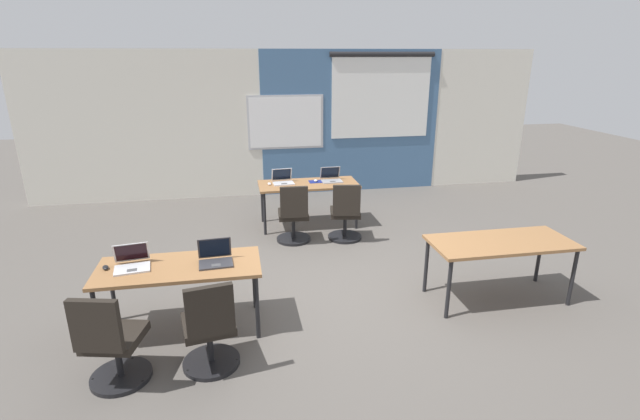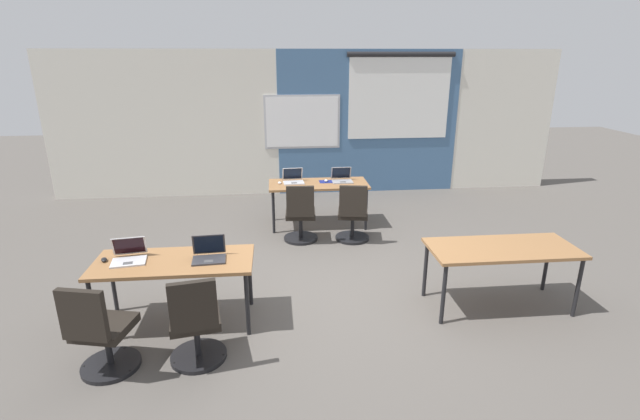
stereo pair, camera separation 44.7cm
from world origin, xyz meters
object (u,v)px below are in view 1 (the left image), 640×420
chair_near_left_inner (210,333)px  chair_far_right (345,217)px  mouse_far_left (269,184)px  mouse_far_right (316,180)px  desk_near_right (501,246)px  laptop_far_right (331,178)px  laptop_near_left_end (132,263)px  desk_far_center (308,187)px  chair_far_left (294,218)px  chair_near_left_end (112,347)px  desk_near_left (179,271)px  mouse_near_left_end (106,268)px  laptop_far_left (283,180)px  laptop_near_left_inner (215,258)px

chair_near_left_inner → chair_far_right: (1.89, 2.77, 0.00)m
mouse_far_left → chair_far_right: 1.37m
mouse_far_left → mouse_far_right: 0.76m
desk_near_right → laptop_far_right: bearing=115.2°
mouse_far_left → laptop_near_left_end: 3.20m
desk_near_right → chair_near_left_inner: (-3.20, -0.72, -0.28)m
desk_far_center → chair_far_left: 0.81m
mouse_far_left → mouse_far_right: (0.76, 0.05, 0.00)m
mouse_far_left → chair_near_left_inner: 3.65m
chair_far_left → desk_far_center: bearing=-112.7°
mouse_far_left → chair_near_left_end: size_ratio=0.11×
desk_near_left → mouse_far_right: size_ratio=14.92×
laptop_near_left_end → chair_near_left_end: laptop_near_left_end is taller
chair_near_left_inner → mouse_near_left_end: (-1.00, 0.76, 0.36)m
desk_far_center → laptop_far_right: 0.42m
desk_far_center → mouse_near_left_end: (-2.44, -2.75, 0.08)m
chair_far_left → laptop_far_right: 1.12m
chair_near_left_end → desk_near_right: bearing=-156.0°
desk_near_left → chair_near_left_inner: 0.83m
desk_near_right → chair_far_left: (-2.09, 2.12, -0.28)m
laptop_far_left → mouse_far_right: (0.54, -0.02, -0.03)m
chair_near_left_end → mouse_far_right: bearing=-110.1°
mouse_far_right → chair_far_left: bearing=-121.8°
desk_far_center → laptop_far_left: laptop_far_left is taller
desk_far_center → chair_near_left_end: chair_near_left_end is taller
chair_far_left → mouse_far_right: 0.96m
laptop_far_left → desk_far_center: bearing=-16.7°
desk_near_left → chair_far_left: chair_far_left is taller
laptop_far_left → laptop_far_right: size_ratio=1.06×
chair_far_left → laptop_near_left_inner: size_ratio=2.64×
desk_near_right → laptop_far_right: laptop_far_right is taller
desk_far_center → laptop_far_right: laptop_far_right is taller
desk_near_left → mouse_near_left_end: bearing=176.1°
desk_near_right → desk_far_center: bearing=122.0°
mouse_near_left_end → mouse_far_left: bearing=56.8°
laptop_far_left → chair_far_right: laptop_far_left is taller
desk_far_center → laptop_near_left_inner: (-1.39, -2.80, 0.11)m
mouse_far_left → chair_far_left: 0.85m
chair_near_left_inner → laptop_near_left_end: bearing=-55.5°
laptop_far_left → chair_far_left: bearing=-89.4°
laptop_far_left → mouse_far_right: bearing=-6.1°
chair_near_left_end → desk_far_center: bearing=-109.1°
laptop_far_left → chair_near_left_end: (-1.85, -3.66, -0.39)m
chair_near_left_inner → laptop_far_right: (1.84, 3.59, 0.39)m
chair_far_right → desk_far_center: bearing=-49.4°
laptop_near_left_end → mouse_near_left_end: size_ratio=3.29×
desk_near_right → chair_near_left_inner: bearing=-167.4°
chair_far_left → laptop_far_right: (0.73, 0.76, 0.39)m
desk_far_center → laptop_far_left: 0.43m
desk_near_left → mouse_near_left_end: (-0.69, 0.05, 0.08)m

